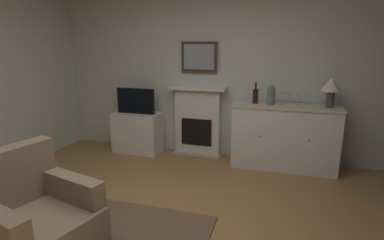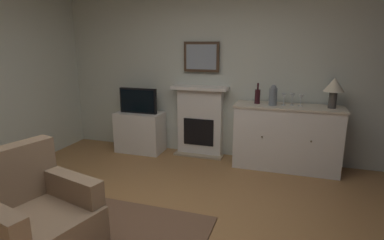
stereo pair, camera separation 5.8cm
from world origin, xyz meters
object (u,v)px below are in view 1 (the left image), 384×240
object	(u,v)px
framed_picture	(199,57)
wine_glass_left	(282,96)
vase_decorative	(271,95)
tv_cabinet	(138,132)
fireplace_unit	(198,121)
sideboard_cabinet	(284,137)
table_lamp	(331,87)
potted_plant_fern	(0,173)
armchair	(33,217)
tv_set	(136,101)
wine_glass_center	(290,96)
wine_glass_right	(299,97)
wine_bottle	(255,96)

from	to	relation	value
framed_picture	wine_glass_left	distance (m)	1.36
vase_decorative	tv_cabinet	size ratio (longest dim) A/B	0.38
fireplace_unit	framed_picture	size ratio (longest dim) A/B	2.00
framed_picture	sideboard_cabinet	world-z (taller)	framed_picture
table_lamp	potted_plant_fern	xyz separation A→B (m)	(-3.72, -1.79, -0.93)
wine_glass_left	vase_decorative	distance (m)	0.15
potted_plant_fern	armchair	bearing A→B (deg)	-33.15
fireplace_unit	vase_decorative	xyz separation A→B (m)	(1.10, -0.23, 0.50)
sideboard_cabinet	armchair	distance (m)	3.24
sideboard_cabinet	table_lamp	distance (m)	0.91
framed_picture	tv_set	distance (m)	1.21
sideboard_cabinet	wine_glass_center	bearing A→B (deg)	41.91
tv_cabinet	framed_picture	bearing A→B (deg)	12.01
wine_glass_center	tv_set	bearing A→B (deg)	-178.94
framed_picture	tv_cabinet	world-z (taller)	framed_picture
wine_glass_center	tv_cabinet	world-z (taller)	wine_glass_center
potted_plant_fern	sideboard_cabinet	bearing A→B (deg)	29.34
wine_glass_left	wine_glass_right	distance (m)	0.22
wine_glass_left	potted_plant_fern	world-z (taller)	wine_glass_left
wine_glass_right	tv_cabinet	xyz separation A→B (m)	(-2.44, 0.01, -0.71)
sideboard_cabinet	wine_glass_left	bearing A→B (deg)	179.49
fireplace_unit	table_lamp	xyz separation A→B (m)	(1.85, -0.18, 0.64)
fireplace_unit	tv_cabinet	distance (m)	1.01
fireplace_unit	vase_decorative	distance (m)	1.23
wine_bottle	tv_set	xyz separation A→B (m)	(-1.86, -0.02, -0.17)
fireplace_unit	tv_set	size ratio (longest dim) A/B	1.77
wine_glass_left	armchair	size ratio (longest dim) A/B	0.17
table_lamp	vase_decorative	bearing A→B (deg)	-176.21
wine_glass_right	vase_decorative	size ratio (longest dim) A/B	0.59
vase_decorative	armchair	distance (m)	3.15
framed_picture	tv_set	bearing A→B (deg)	-166.69
wine_bottle	framed_picture	bearing A→B (deg)	166.52
fireplace_unit	potted_plant_fern	xyz separation A→B (m)	(-1.86, -1.96, -0.29)
sideboard_cabinet	vase_decorative	size ratio (longest dim) A/B	5.17
fireplace_unit	wine_bottle	distance (m)	1.02
sideboard_cabinet	wine_glass_left	world-z (taller)	wine_glass_left
table_lamp	vase_decorative	distance (m)	0.77
fireplace_unit	framed_picture	xyz separation A→B (m)	(0.00, 0.05, 0.99)
vase_decorative	armchair	world-z (taller)	vase_decorative
fireplace_unit	tv_set	bearing A→B (deg)	-169.23
fireplace_unit	wine_bottle	bearing A→B (deg)	-10.68
vase_decorative	wine_bottle	bearing A→B (deg)	164.24
table_lamp	wine_glass_left	world-z (taller)	table_lamp
sideboard_cabinet	potted_plant_fern	bearing A→B (deg)	-150.66
fireplace_unit	tv_set	distance (m)	1.04
sideboard_cabinet	wine_bottle	size ratio (longest dim) A/B	5.02
wine_glass_left	tv_set	world-z (taller)	wine_glass_left
armchair	wine_glass_center	bearing A→B (deg)	53.79
framed_picture	vase_decorative	bearing A→B (deg)	-13.93
tv_cabinet	tv_set	bearing A→B (deg)	-90.00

